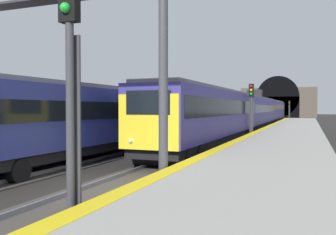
{
  "coord_description": "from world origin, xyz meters",
  "views": [
    {
      "loc": [
        -10.49,
        -6.12,
        2.74
      ],
      "look_at": [
        8.59,
        1.31,
        2.2
      ],
      "focal_mm": 38.96,
      "sensor_mm": 36.0,
      "label": 1
    }
  ],
  "objects_px": {
    "railway_signal_near": "(70,80)",
    "overhead_signal_gantry": "(44,28)",
    "railway_signal_mid": "(251,107)",
    "railway_signal_far": "(289,109)",
    "train_adjacent_platform": "(160,114)",
    "train_main_approaching": "(254,112)"
  },
  "relations": [
    {
      "from": "railway_signal_near",
      "to": "overhead_signal_gantry",
      "type": "distance_m",
      "value": 6.26
    },
    {
      "from": "railway_signal_mid",
      "to": "overhead_signal_gantry",
      "type": "height_order",
      "value": "overhead_signal_gantry"
    },
    {
      "from": "railway_signal_mid",
      "to": "overhead_signal_gantry",
      "type": "xyz_separation_m",
      "value": [
        -19.26,
        4.13,
        2.61
      ]
    },
    {
      "from": "train_main_approaching",
      "to": "railway_signal_far",
      "type": "height_order",
      "value": "train_main_approaching"
    },
    {
      "from": "train_adjacent_platform",
      "to": "train_main_approaching",
      "type": "bearing_deg",
      "value": -13.67
    },
    {
      "from": "train_adjacent_platform",
      "to": "railway_signal_far",
      "type": "distance_m",
      "value": 61.68
    },
    {
      "from": "train_main_approaching",
      "to": "train_adjacent_platform",
      "type": "height_order",
      "value": "train_main_approaching"
    },
    {
      "from": "railway_signal_far",
      "to": "overhead_signal_gantry",
      "type": "height_order",
      "value": "overhead_signal_gantry"
    },
    {
      "from": "railway_signal_far",
      "to": "train_main_approaching",
      "type": "bearing_deg",
      "value": -2.35
    },
    {
      "from": "train_adjacent_platform",
      "to": "overhead_signal_gantry",
      "type": "relative_size",
      "value": 4.1
    },
    {
      "from": "train_main_approaching",
      "to": "railway_signal_mid",
      "type": "height_order",
      "value": "train_main_approaching"
    },
    {
      "from": "train_main_approaching",
      "to": "railway_signal_near",
      "type": "relative_size",
      "value": 11.25
    },
    {
      "from": "railway_signal_near",
      "to": "railway_signal_mid",
      "type": "xyz_separation_m",
      "value": [
        23.44,
        0.0,
        -0.44
      ]
    },
    {
      "from": "railway_signal_near",
      "to": "railway_signal_far",
      "type": "distance_m",
      "value": 81.57
    },
    {
      "from": "railway_signal_near",
      "to": "railway_signal_mid",
      "type": "distance_m",
      "value": 23.44
    },
    {
      "from": "train_adjacent_platform",
      "to": "railway_signal_mid",
      "type": "xyz_separation_m",
      "value": [
        3.21,
        -6.47,
        0.59
      ]
    },
    {
      "from": "train_adjacent_platform",
      "to": "overhead_signal_gantry",
      "type": "distance_m",
      "value": 16.54
    },
    {
      "from": "overhead_signal_gantry",
      "to": "train_main_approaching",
      "type": "bearing_deg",
      "value": -3.96
    },
    {
      "from": "train_main_approaching",
      "to": "railway_signal_mid",
      "type": "relative_size",
      "value": 13.16
    },
    {
      "from": "railway_signal_mid",
      "to": "railway_signal_far",
      "type": "height_order",
      "value": "railway_signal_mid"
    },
    {
      "from": "railway_signal_mid",
      "to": "railway_signal_far",
      "type": "distance_m",
      "value": 58.13
    },
    {
      "from": "train_main_approaching",
      "to": "railway_signal_near",
      "type": "bearing_deg",
      "value": 3.15
    }
  ]
}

